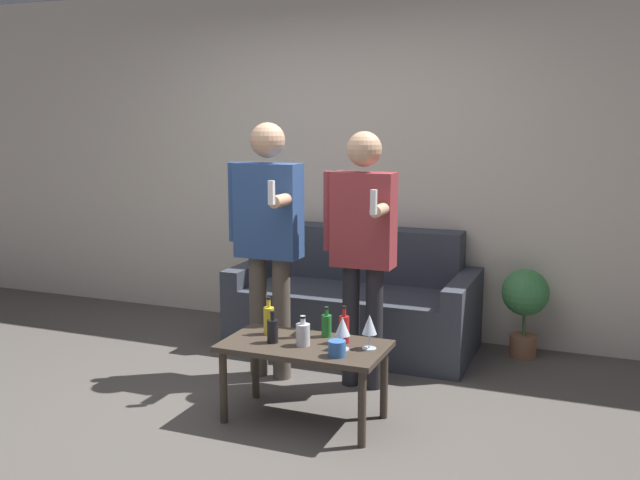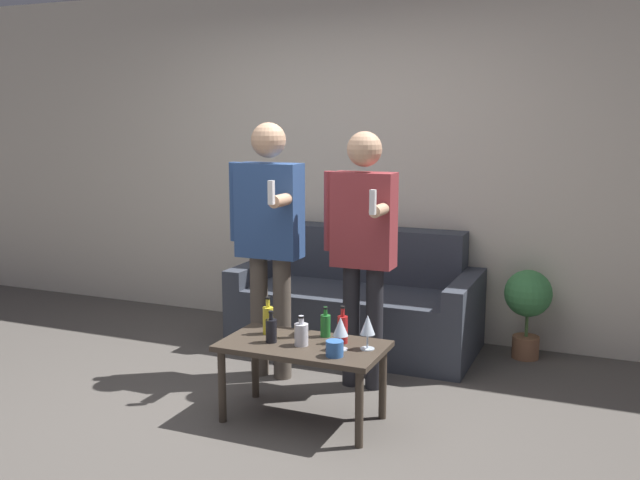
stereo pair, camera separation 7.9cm
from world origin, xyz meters
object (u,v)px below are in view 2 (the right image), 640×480
Objects in this scene: bottle_orange at (271,330)px; person_standing_right at (363,238)px; person_standing_left at (269,230)px; coffee_table at (303,354)px; couch at (358,305)px.

person_standing_right reaches higher than bottle_orange.
person_standing_left is 0.62m from person_standing_right.
person_standing_left reaches higher than person_standing_right.
coffee_table is at bearing -48.69° from person_standing_left.
person_standing_left is at bearing 131.31° from coffee_table.
couch is at bearing 90.10° from bottle_orange.
coffee_table is 0.84m from person_standing_right.
couch is 1.44m from bottle_orange.
person_standing_left reaches higher than coffee_table.
couch is at bearing 97.17° from coffee_table.
person_standing_left is at bearing -110.70° from couch.
person_standing_left is (-0.31, -0.83, 0.67)m from couch.
person_standing_left is (-0.49, 0.55, 0.58)m from coffee_table.
bottle_orange is (0.00, -1.43, 0.21)m from couch.
bottle_orange reaches higher than coffee_table.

